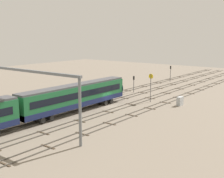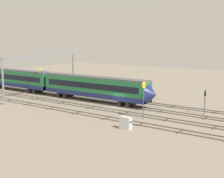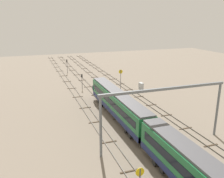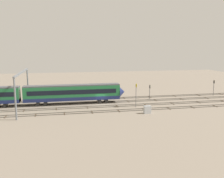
# 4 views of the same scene
# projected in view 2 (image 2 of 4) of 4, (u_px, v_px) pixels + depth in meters

# --- Properties ---
(ground_plane) EXTENTS (161.80, 161.80, 0.00)m
(ground_plane) POSITION_uv_depth(u_px,v_px,m) (116.00, 108.00, 55.74)
(ground_plane) COLOR gray
(track_near_foreground) EXTENTS (145.80, 2.40, 0.16)m
(track_near_foreground) POSITION_uv_depth(u_px,v_px,m) (91.00, 115.00, 50.22)
(track_near_foreground) COLOR #59544C
(track_near_foreground) RESTS_ON ground
(track_second_near) EXTENTS (145.80, 2.40, 0.16)m
(track_second_near) POSITION_uv_depth(u_px,v_px,m) (108.00, 110.00, 53.89)
(track_second_near) COLOR #59544C
(track_second_near) RESTS_ON ground
(track_with_train) EXTENTS (145.80, 2.40, 0.16)m
(track_with_train) POSITION_uv_depth(u_px,v_px,m) (123.00, 105.00, 57.56)
(track_with_train) COLOR #59544C
(track_with_train) RESTS_ON ground
(track_second_far) EXTENTS (145.80, 2.40, 0.16)m
(track_second_far) POSITION_uv_depth(u_px,v_px,m) (136.00, 101.00, 61.23)
(track_second_far) COLOR #59544C
(track_second_far) RESTS_ON ground
(train) EXTENTS (75.20, 3.24, 4.80)m
(train) POSITION_uv_depth(u_px,v_px,m) (15.00, 79.00, 75.17)
(train) COLOR #1E6638
(train) RESTS_ON ground
(overhead_gantry) EXTENTS (0.40, 19.53, 8.76)m
(overhead_gantry) POSITION_uv_depth(u_px,v_px,m) (42.00, 66.00, 65.19)
(overhead_gantry) COLOR slate
(overhead_gantry) RESTS_ON ground
(speed_sign_near_foreground) EXTENTS (0.14, 1.01, 5.78)m
(speed_sign_near_foreground) POSITION_uv_depth(u_px,v_px,m) (144.00, 95.00, 47.25)
(speed_sign_near_foreground) COLOR #4C4C51
(speed_sign_near_foreground) RESTS_ON ground
(speed_sign_mid_trackside) EXTENTS (0.14, 0.87, 4.84)m
(speed_sign_mid_trackside) POSITION_uv_depth(u_px,v_px,m) (41.00, 75.00, 78.99)
(speed_sign_mid_trackside) COLOR #4C4C51
(speed_sign_mid_trackside) RESTS_ON ground
(signal_light_trackside_departure) EXTENTS (0.31, 0.32, 3.92)m
(signal_light_trackside_departure) POSITION_uv_depth(u_px,v_px,m) (205.00, 99.00, 50.36)
(signal_light_trackside_departure) COLOR #4C4C51
(signal_light_trackside_departure) RESTS_ON ground
(relay_cabinet) EXTENTS (1.59, 0.78, 1.71)m
(relay_cabinet) POSITION_uv_depth(u_px,v_px,m) (126.00, 123.00, 42.36)
(relay_cabinet) COLOR #B2B7BC
(relay_cabinet) RESTS_ON ground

